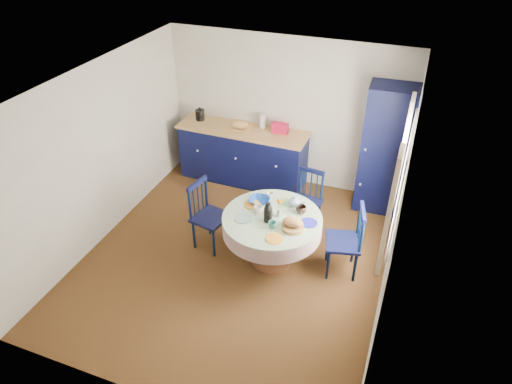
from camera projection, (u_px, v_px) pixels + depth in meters
floor at (235, 257)px, 6.41m from camera, size 4.50×4.50×0.00m
ceiling at (230, 87)px, 5.01m from camera, size 4.50×4.50×0.00m
wall_back at (286, 113)px, 7.46m from camera, size 4.00×0.02×2.50m
wall_left at (99, 155)px, 6.29m from camera, size 0.02×4.50×2.50m
wall_right at (397, 216)px, 5.13m from camera, size 0.02×4.50×2.50m
window at (399, 181)px, 5.22m from camera, size 0.10×1.74×1.45m
kitchen_counter at (243, 154)px, 7.84m from camera, size 2.22×0.72×1.22m
pantry_cabinet at (385, 150)px, 6.88m from camera, size 0.73×0.54×2.03m
dining_table at (273, 225)px, 5.94m from camera, size 1.30×1.30×1.07m
chair_left at (208, 215)px, 6.37m from camera, size 0.51×0.53×1.02m
chair_far at (306, 201)px, 6.72m from camera, size 0.48×0.46×0.95m
chair_right at (346, 241)px, 5.90m from camera, size 0.53×0.55×1.02m
mug_a at (258, 209)px, 5.93m from camera, size 0.13×0.13×0.10m
mug_b at (272, 225)px, 5.67m from camera, size 0.10×0.10×0.09m
mug_c at (301, 210)px, 5.92m from camera, size 0.14×0.14×0.11m
mug_d at (270, 196)px, 6.20m from camera, size 0.10×0.10×0.09m
cobalt_bowl at (259, 201)px, 6.12m from camera, size 0.27×0.27×0.07m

